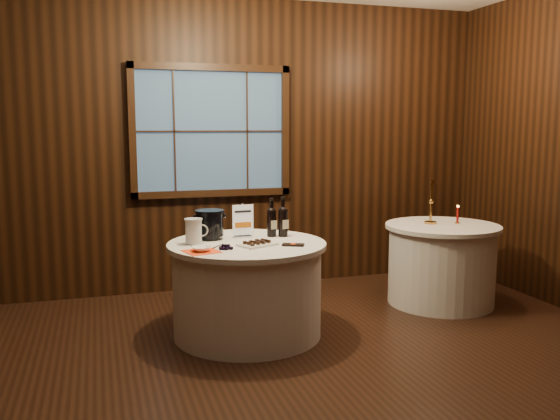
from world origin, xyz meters
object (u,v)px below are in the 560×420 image
object	(u,v)px
sign_stand	(243,226)
chocolate_box	(293,245)
port_bottle_left	(272,220)
brass_candlestick	(431,208)
chocolate_plate	(257,244)
glass_pitcher	(194,231)
red_candle	(458,216)
ice_bucket	(210,224)
side_table	(441,264)
grape_bunch	(226,247)
cracker_bowl	(201,249)
port_bottle_right	(283,219)
main_table	(247,289)

from	to	relation	value
sign_stand	chocolate_box	world-z (taller)	sign_stand
port_bottle_left	brass_candlestick	world-z (taller)	brass_candlestick
chocolate_plate	glass_pitcher	xyz separation A→B (m)	(-0.46, 0.21, 0.09)
port_bottle_left	red_candle	xyz separation A→B (m)	(1.90, 0.11, -0.07)
sign_stand	port_bottle_left	distance (m)	0.25
port_bottle_left	ice_bucket	distance (m)	0.52
red_candle	glass_pitcher	bearing A→B (deg)	-174.62
side_table	red_candle	distance (m)	0.48
chocolate_plate	grape_bunch	bearing A→B (deg)	-167.21
chocolate_plate	brass_candlestick	xyz separation A→B (m)	(1.87, 0.54, 0.14)
side_table	red_candle	bearing A→B (deg)	2.84
side_table	sign_stand	size ratio (longest dim) A/B	3.73
cracker_bowl	brass_candlestick	world-z (taller)	brass_candlestick
chocolate_plate	sign_stand	bearing A→B (deg)	94.53
sign_stand	red_candle	distance (m)	2.15
port_bottle_left	chocolate_box	bearing A→B (deg)	-99.10
side_table	ice_bucket	bearing A→B (deg)	-178.14
chocolate_plate	chocolate_box	xyz separation A→B (m)	(0.27, -0.08, -0.01)
grape_bunch	glass_pitcher	world-z (taller)	glass_pitcher
sign_stand	glass_pitcher	distance (m)	0.46
grape_bunch	red_candle	bearing A→B (deg)	12.27
ice_bucket	glass_pitcher	distance (m)	0.23
side_table	red_candle	xyz separation A→B (m)	(0.16, 0.01, 0.45)
sign_stand	port_bottle_right	bearing A→B (deg)	-9.98
ice_bucket	chocolate_box	world-z (taller)	ice_bucket
main_table	red_candle	xyz separation A→B (m)	(2.16, 0.31, 0.45)
chocolate_box	sign_stand	bearing A→B (deg)	148.85
sign_stand	grape_bunch	bearing A→B (deg)	-121.50
side_table	sign_stand	bearing A→B (deg)	-177.51
main_table	red_candle	size ratio (longest dim) A/B	7.10
main_table	brass_candlestick	size ratio (longest dim) A/B	3.04
side_table	port_bottle_left	distance (m)	1.82
brass_candlestick	chocolate_box	bearing A→B (deg)	-158.82
port_bottle_right	ice_bucket	size ratio (longest dim) A/B	1.39
ice_bucket	glass_pitcher	bearing A→B (deg)	-134.53
sign_stand	grape_bunch	xyz separation A→B (m)	(-0.24, -0.42, -0.08)
port_bottle_left	grape_bunch	distance (m)	0.64
sign_stand	glass_pitcher	size ratio (longest dim) A/B	1.42
main_table	ice_bucket	bearing A→B (deg)	138.64
port_bottle_right	chocolate_box	bearing A→B (deg)	-112.02
red_candle	port_bottle_right	bearing A→B (deg)	-175.53
main_table	cracker_bowl	distance (m)	0.63
side_table	chocolate_plate	world-z (taller)	chocolate_plate
chocolate_box	red_candle	distance (m)	1.93
glass_pitcher	cracker_bowl	distance (m)	0.32
port_bottle_left	sign_stand	bearing A→B (deg)	159.39
port_bottle_right	brass_candlestick	size ratio (longest dim) A/B	0.80
port_bottle_right	glass_pitcher	bearing A→B (deg)	171.68
port_bottle_left	cracker_bowl	xyz separation A→B (m)	(-0.68, -0.44, -0.12)
side_table	grape_bunch	xyz separation A→B (m)	(-2.22, -0.51, 0.40)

